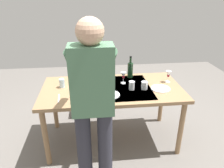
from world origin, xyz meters
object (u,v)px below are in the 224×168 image
Objects in this scene: dinner_plate_near at (110,95)px; person_server at (93,103)px; chair_near at (92,80)px; water_cup_near_left at (62,83)px; wine_glass_right at (168,74)px; water_cup_near_right at (132,86)px; dinner_plate_far at (160,89)px; serving_bowl_pasta at (101,78)px; water_cup_far_left at (144,85)px; wine_bottle at (130,70)px; dining_table at (112,93)px; wine_glass_left at (123,76)px.

person_server is at bearing 68.51° from dinner_plate_near.
water_cup_near_left is at bearing 63.71° from chair_near.
water_cup_near_right is (0.51, 0.17, -0.05)m from wine_glass_right.
chair_near is at bearing -48.19° from dinner_plate_far.
water_cup_far_left is at bearing 148.81° from serving_bowl_pasta.
serving_bowl_pasta is at bearing -31.19° from water_cup_far_left.
water_cup_near_left is (0.36, 0.73, 0.29)m from chair_near.
wine_glass_right is (-0.45, 0.21, -0.01)m from wine_bottle.
chair_near is at bearing -36.41° from wine_glass_right.
person_server reaches higher than water_cup_near_left.
person_server is 15.40× the size of water_cup_near_left.
wine_bottle reaches higher than serving_bowl_pasta.
chair_near is 0.65m from serving_bowl_pasta.
water_cup_near_right is (-0.23, 0.07, 0.13)m from dining_table.
water_cup_near_left is at bearing -65.05° from person_server.
dinner_plate_near is (-0.19, -0.50, -0.19)m from person_server.
water_cup_near_right is at bearing 82.25° from wine_bottle.
chair_near is at bearing -44.39° from wine_bottle.
wine_bottle is 2.70× the size of water_cup_near_left.
serving_bowl_pasta is 1.30× the size of dinner_plate_near.
serving_bowl_pasta is (0.35, -0.30, -0.02)m from water_cup_near_right.
dining_table is 16.17× the size of water_cup_near_right.
serving_bowl_pasta is (-0.12, -0.92, -0.16)m from person_server.
chair_near is 8.68× the size of water_cup_near_right.
wine_glass_left is 1.60× the size of water_cup_far_left.
water_cup_near_right is 0.47m from serving_bowl_pasta.
person_server is (0.24, 0.69, 0.27)m from dining_table.
wine_glass_left is at bearing -40.16° from water_cup_far_left.
dinner_plate_far is (-0.81, 0.91, 0.24)m from chair_near.
dining_table is 0.76m from wine_glass_right.
water_cup_near_left reaches higher than water_cup_far_left.
dinner_plate_near is at bearing 100.69° from chair_near.
dining_table is at bearing 47.65° from wine_bottle.
chair_near is at bearing -73.62° from dining_table.
dinner_plate_near is at bearing 76.11° from dining_table.
person_server reaches higher than water_cup_far_left.
person_server is at bearing 38.88° from wine_glass_right.
wine_bottle is 0.42m from serving_bowl_pasta.
dinner_plate_near is 1.00× the size of dinner_plate_far.
wine_bottle is 0.39m from water_cup_near_right.
serving_bowl_pasta is 0.43m from dinner_plate_near.
dining_table is 0.41m from water_cup_far_left.
chair_near is 1.25m from wine_glass_right.
water_cup_far_left is 0.41× the size of dinner_plate_far.
person_server is 7.34× the size of dinner_plate_near.
water_cup_far_left is 0.59m from serving_bowl_pasta.
water_cup_near_left is (1.33, 0.02, -0.05)m from wine_glass_right.
chair_near is 0.87m from water_cup_near_left.
water_cup_near_right is at bearing 117.73° from chair_near.
dinner_plate_far is at bearing 50.80° from wine_glass_right.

